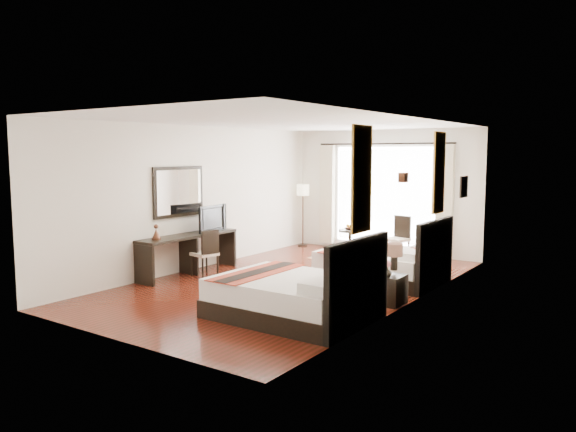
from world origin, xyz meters
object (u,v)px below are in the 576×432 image
Objects in this scene: television at (209,218)px; nightstand at (391,290)px; window_chair at (397,246)px; console_desk at (189,254)px; table_lamp at (394,252)px; fruit_bowl at (349,228)px; desk_chair at (205,261)px; side_table at (350,243)px; bed_near at (296,296)px; bed_far at (384,264)px; vase at (387,269)px; floor_lamp at (303,194)px.

nightstand is at bearing -103.42° from television.
window_chair is at bearing 112.36° from nightstand.
nightstand is at bearing 3.04° from console_desk.
nightstand is 0.21× the size of console_desk.
table_lamp reaches higher than fruit_bowl.
desk_chair is (0.34, 0.09, -0.11)m from console_desk.
bed_near is at bearing -70.19° from side_table.
television is at bearing 175.19° from nightstand.
bed_far is 1.51m from table_lamp.
console_desk is 3.78m from fruit_bowl.
bed_near reaches higher than console_desk.
nightstand is at bearing -52.66° from side_table.
desk_chair is at bearing -110.65° from side_table.
television is 4.28× the size of fruit_bowl.
desk_chair reaches higher than vase.
desk_chair is (-2.93, -1.50, -0.04)m from bed_far.
floor_lamp is (-4.01, 3.57, 0.49)m from table_lamp.
television is at bearing 177.23° from table_lamp.
console_desk is 4.03m from floor_lamp.
table_lamp is 2.77× the size of vase.
television is (0.02, 0.55, 0.63)m from console_desk.
floor_lamp is at bearing 122.43° from bed_near.
television is at bearing -162.25° from bed_far.
bed_near is 3.16m from desk_chair.
vase is at bearing -63.65° from bed_far.
side_table is (1.56, 2.86, -0.72)m from television.
table_lamp reaches higher than desk_chair.
console_desk is (-4.00, -0.36, -0.40)m from table_lamp.
window_chair is (2.62, 3.61, -0.09)m from console_desk.
side_table is 0.62× the size of window_chair.
table_lamp is at bearing -51.43° from fruit_bowl.
desk_chair reaches higher than side_table.
television reaches higher than vase.
bed_near is at bearing -57.57° from floor_lamp.
bed_far is 1.36× the size of floor_lamp.
console_desk is 10.61× the size of fruit_bowl.
nightstand is at bearing -52.48° from fruit_bowl.
fruit_bowl is (-2.47, 3.22, 0.38)m from nightstand.
side_table is (1.25, 3.31, 0.03)m from desk_chair.
vase is 4.19m from fruit_bowl.
nightstand is 4.02m from side_table.
bed_far is 9.91× the size of fruit_bowl.
vase is 0.16× the size of window_chair.
table_lamp is 0.70× the size of side_table.
nightstand is at bearing 92.21° from vase.
side_table is 1.06m from window_chair.
fruit_bowl is at bearing -36.47° from television.
nightstand is 0.52× the size of television.
table_lamp is 3.92m from side_table.
window_chair reaches higher than fruit_bowl.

